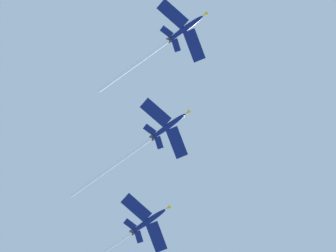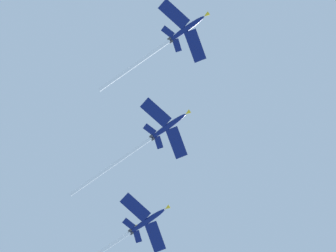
# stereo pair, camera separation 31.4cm
# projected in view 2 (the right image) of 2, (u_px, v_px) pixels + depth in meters

# --- Properties ---
(jet_second) EXTENTS (29.37, 27.79, 7.12)m
(jet_second) POSITION_uv_depth(u_px,v_px,m) (168.00, 42.00, 144.89)
(jet_second) COLOR navy
(jet_third) EXTENTS (32.25, 30.07, 8.03)m
(jet_third) POSITION_uv_depth(u_px,v_px,m) (148.00, 140.00, 147.20)
(jet_third) COLOR navy
(jet_fourth) EXTENTS (33.71, 30.42, 7.94)m
(jet_fourth) POSITION_uv_depth(u_px,v_px,m) (124.00, 237.00, 148.24)
(jet_fourth) COLOR navy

